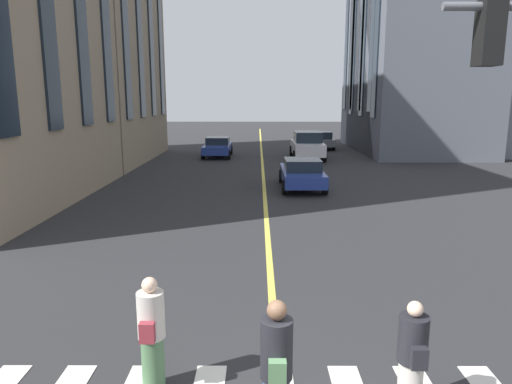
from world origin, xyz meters
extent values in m
cube|color=#D8C64C|center=(20.00, 0.00, 0.00)|extent=(80.00, 0.16, 0.01)
cube|color=navy|center=(17.21, -1.73, 0.59)|extent=(4.40, 1.80, 0.55)
cube|color=#19232D|center=(16.99, -1.73, 1.12)|extent=(1.85, 1.58, 0.50)
cylinder|color=black|center=(18.66, -0.87, 0.32)|extent=(0.64, 0.22, 0.64)
cylinder|color=black|center=(18.66, -2.59, 0.32)|extent=(0.64, 0.22, 0.64)
cylinder|color=black|center=(15.76, -0.87, 0.32)|extent=(0.64, 0.22, 0.64)
cylinder|color=black|center=(15.76, -2.59, 0.32)|extent=(0.64, 0.22, 0.64)
cube|color=slate|center=(34.46, -4.90, 0.57)|extent=(3.90, 1.75, 0.55)
cube|color=#19232D|center=(34.26, -4.90, 1.12)|extent=(1.64, 1.54, 0.55)
cylinder|color=black|center=(35.74, -4.06, 0.30)|extent=(0.60, 0.21, 0.60)
cylinder|color=black|center=(35.74, -5.74, 0.30)|extent=(0.60, 0.21, 0.60)
cylinder|color=black|center=(33.17, -4.06, 0.30)|extent=(0.60, 0.21, 0.60)
cylinder|color=black|center=(33.17, -5.74, 0.30)|extent=(0.60, 0.21, 0.60)
cube|color=silver|center=(27.66, -3.06, 0.78)|extent=(4.70, 1.95, 0.80)
cube|color=#19232D|center=(27.66, -3.06, 1.53)|extent=(2.59, 1.72, 0.70)
cylinder|color=black|center=(29.21, -2.12, 0.38)|extent=(0.76, 0.27, 0.76)
cylinder|color=black|center=(29.21, -3.99, 0.38)|extent=(0.76, 0.27, 0.76)
cylinder|color=black|center=(26.11, -2.12, 0.38)|extent=(0.76, 0.27, 0.76)
cylinder|color=black|center=(26.11, -3.99, 0.38)|extent=(0.76, 0.27, 0.76)
cube|color=navy|center=(29.02, 3.13, 0.59)|extent=(4.40, 1.80, 0.55)
cube|color=#19232D|center=(29.24, 3.13, 1.12)|extent=(1.85, 1.58, 0.50)
cylinder|color=black|center=(27.57, 2.27, 0.32)|extent=(0.64, 0.22, 0.64)
cylinder|color=black|center=(27.57, 4.00, 0.32)|extent=(0.64, 0.22, 0.64)
cylinder|color=black|center=(30.47, 2.27, 0.32)|extent=(0.64, 0.22, 0.64)
cylinder|color=black|center=(30.47, 4.00, 0.32)|extent=(0.64, 0.22, 0.64)
cylinder|color=black|center=(1.55, -1.69, 1.04)|extent=(0.38, 0.38, 0.62)
sphere|color=beige|center=(1.55, -1.69, 1.45)|extent=(0.20, 0.20, 0.20)
cube|color=black|center=(1.30, -1.69, 0.92)|extent=(0.12, 0.20, 0.28)
cylinder|color=black|center=(1.01, 0.08, 1.21)|extent=(0.38, 0.38, 0.72)
sphere|color=brown|center=(1.01, 0.08, 1.69)|extent=(0.23, 0.23, 0.23)
cube|color=#4C724C|center=(0.76, 0.08, 1.07)|extent=(0.12, 0.20, 0.28)
cylinder|color=#4C724C|center=(2.06, 1.78, 0.39)|extent=(0.32, 0.32, 0.78)
cylinder|color=beige|center=(2.06, 1.78, 1.11)|extent=(0.38, 0.38, 0.67)
sphere|color=beige|center=(2.06, 1.78, 1.56)|extent=(0.22, 0.22, 0.22)
cube|color=maroon|center=(1.81, 1.78, 0.98)|extent=(0.12, 0.20, 0.28)
cube|color=black|center=(2.90, -2.93, 4.95)|extent=(0.36, 0.30, 0.90)
sphere|color=red|center=(2.90, -2.93, 5.25)|extent=(0.18, 0.18, 0.18)
sphere|color=gold|center=(2.90, -2.93, 4.95)|extent=(0.18, 0.18, 0.18)
sphere|color=green|center=(2.90, -2.93, 4.65)|extent=(0.18, 0.18, 0.18)
cube|color=#19232D|center=(31.85, 7.45, 10.79)|extent=(1.10, 0.10, 15.77)
cube|color=#565B66|center=(31.75, -11.55, 9.93)|extent=(11.63, 8.09, 19.86)
cube|color=#19232D|center=(31.75, -7.45, 10.33)|extent=(1.10, 0.10, 15.09)
cube|color=#19232D|center=(35.62, -7.45, 10.33)|extent=(1.10, 0.10, 15.09)
cube|color=slate|center=(33.78, -13.61, 11.26)|extent=(12.66, 12.21, 22.53)
cube|color=#19232D|center=(35.36, -7.45, 11.71)|extent=(1.10, 0.10, 17.12)
cube|color=#19232D|center=(38.53, -7.45, 11.71)|extent=(1.10, 0.10, 17.12)
camera|label=1|loc=(-3.93, 0.30, 4.05)|focal=32.78mm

